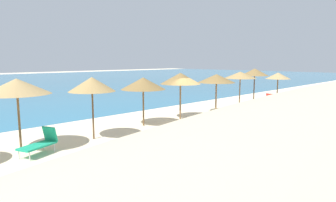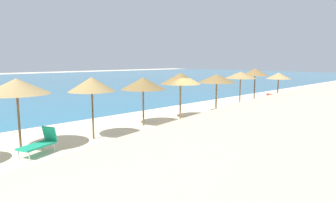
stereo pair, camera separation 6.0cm
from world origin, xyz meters
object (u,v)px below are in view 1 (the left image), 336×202
Objects in this scene: cooler_box at (149,147)px; beach_umbrella_4 at (180,78)px; beach_ball at (291,113)px; lounge_chair_0 at (266,101)px; beach_umbrella_5 at (216,78)px; beach_umbrella_1 at (17,87)px; lounge_chair_1 at (41,143)px; beach_umbrella_6 at (240,75)px; beach_umbrella_8 at (278,76)px; beach_umbrella_7 at (255,72)px; beach_umbrella_3 at (143,84)px; beach_umbrella_2 at (92,84)px.

beach_umbrella_4 is at bearing 31.75° from cooler_box.
lounge_chair_0 is at bearing 48.37° from beach_ball.
beach_umbrella_1 is at bearing 177.39° from beach_umbrella_5.
beach_umbrella_5 is 11.91m from lounge_chair_1.
beach_umbrella_6 reaches higher than beach_umbrella_8.
beach_umbrella_4 is at bearing 172.30° from beach_umbrella_5.
lounge_chair_1 is 4.28× the size of beach_ball.
beach_umbrella_8 is at bearing -8.98° from beach_umbrella_7.
beach_umbrella_4 reaches higher than lounge_chair_1.
beach_umbrella_3 is at bearing 179.73° from beach_umbrella_7.
beach_ball is (8.59, -4.49, -2.12)m from beach_umbrella_3.
beach_umbrella_6 is 15.07m from lounge_chair_1.
beach_umbrella_7 reaches higher than beach_umbrella_3.
beach_umbrella_2 is 1.04× the size of beach_umbrella_6.
lounge_chair_1 is (-11.75, -0.39, -1.90)m from beach_umbrella_5.
beach_umbrella_7 is at bearing 8.33° from beach_umbrella_6.
beach_umbrella_5 is 9.43m from cooler_box.
cooler_box is at bearing -148.25° from beach_umbrella_4.
beach_umbrella_4 is 8.96m from lounge_chair_1.
beach_umbrella_7 is at bearing 13.80° from cooler_box.
beach_umbrella_7 is 15.36m from cooler_box.
beach_umbrella_8 is (3.22, -0.51, -0.40)m from beach_umbrella_7.
beach_umbrella_2 is 18.47m from beach_umbrella_8.
cooler_box is at bearing -80.76° from beach_umbrella_2.
beach_umbrella_4 is 5.65× the size of cooler_box.
beach_umbrella_2 is at bearing -179.91° from beach_umbrella_6.
beach_umbrella_4 is 7.61m from beach_ball.
beach_umbrella_5 is at bearing -179.62° from beach_umbrella_8.
beach_umbrella_8 is at bearing -68.40° from lounge_chair_0.
beach_umbrella_2 reaches higher than lounge_chair_1.
lounge_chair_1 is 14.97m from beach_ball.
beach_umbrella_2 is 1.07× the size of beach_umbrella_5.
cooler_box is (-17.96, -3.11, -1.99)m from beach_umbrella_8.
cooler_box is at bearing -45.86° from beach_umbrella_1.
beach_umbrella_8 is (15.08, -0.56, -0.13)m from beach_umbrella_3.
beach_umbrella_5 is 5.24m from beach_ball.
beach_ball is (2.81, -3.87, -2.16)m from beach_umbrella_5.
beach_umbrella_3 is (3.39, 0.50, -0.18)m from beach_umbrella_2.
beach_umbrella_1 is 6.37m from beach_umbrella_3.
beach_umbrella_3 is 0.97× the size of beach_umbrella_6.
lounge_chair_0 is (-3.77, -0.87, -1.77)m from beach_umbrella_8.
beach_umbrella_8 is 18.33m from cooler_box.
beach_umbrella_6 reaches higher than beach_umbrella_5.
beach_umbrella_8 is 4.95× the size of cooler_box.
beach_umbrella_6 is at bearing 0.09° from beach_umbrella_2.
beach_umbrella_5 is 7.18× the size of beach_ball.
beach_umbrella_6 is (12.35, 0.02, -0.03)m from beach_umbrella_2.
beach_umbrella_4 is at bearing -179.02° from beach_umbrella_7.
beach_umbrella_6 is at bearing -1.53° from beach_umbrella_1.
lounge_chair_0 is (17.68, -1.36, -2.14)m from beach_umbrella_1.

